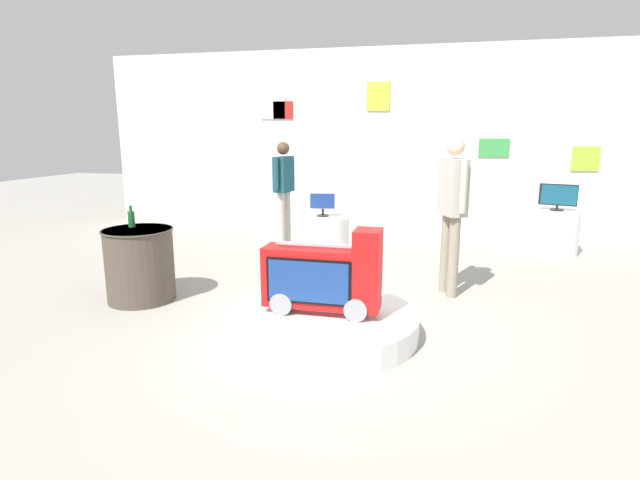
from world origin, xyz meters
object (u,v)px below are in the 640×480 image
display_pedestal_center_rear (323,240)px  side_table_round (140,264)px  novelty_firetruck_tv (324,279)px  shopper_browsing_rear (284,186)px  shopper_browsing_near_truck (452,204)px  tv_on_center_rear (323,203)px  tv_on_left_rear (558,196)px  bottle_on_side_table (131,218)px  main_display_pedestal (322,324)px  display_pedestal_left_rear (554,232)px

display_pedestal_center_rear → side_table_round: 2.59m
novelty_firetruck_tv → shopper_browsing_rear: (-1.46, 3.41, 0.44)m
shopper_browsing_rear → shopper_browsing_near_truck: bearing=-36.3°
shopper_browsing_near_truck → shopper_browsing_rear: size_ratio=1.06×
display_pedestal_center_rear → tv_on_center_rear: bearing=-98.2°
tv_on_left_rear → shopper_browsing_rear: shopper_browsing_rear is taller
bottle_on_side_table → shopper_browsing_rear: 2.95m
tv_on_center_rear → bottle_on_side_table: (-1.74, -1.92, 0.04)m
main_display_pedestal → bottle_on_side_table: bottle_on_side_table is taller
novelty_firetruck_tv → display_pedestal_left_rear: 4.73m
shopper_browsing_rear → bottle_on_side_table: bearing=-107.4°
novelty_firetruck_tv → tv_on_left_rear: size_ratio=2.04×
tv_on_center_rear → shopper_browsing_near_truck: (1.73, -1.01, 0.18)m
display_pedestal_center_rear → shopper_browsing_near_truck: 2.13m
novelty_firetruck_tv → display_pedestal_left_rear: bearing=55.0°
display_pedestal_center_rear → bottle_on_side_table: size_ratio=3.13×
novelty_firetruck_tv → display_pedestal_center_rear: novelty_firetruck_tv is taller
shopper_browsing_near_truck → display_pedestal_center_rear: bearing=149.7°
novelty_firetruck_tv → side_table_round: (-2.21, 0.50, -0.14)m
novelty_firetruck_tv → display_pedestal_center_rear: 2.60m
novelty_firetruck_tv → display_pedestal_left_rear: size_ratio=1.55×
tv_on_left_rear → shopper_browsing_near_truck: shopper_browsing_near_truck is taller
main_display_pedestal → display_pedestal_left_rear: display_pedestal_left_rear is taller
display_pedestal_left_rear → shopper_browsing_near_truck: size_ratio=0.38×
tv_on_center_rear → side_table_round: tv_on_center_rear is taller
display_pedestal_left_rear → bottle_on_side_table: bottle_on_side_table is taller
side_table_round → bottle_on_side_table: bearing=142.4°
side_table_round → novelty_firetruck_tv: bearing=-12.7°
tv_on_center_rear → side_table_round: 2.62m
tv_on_left_rear → display_pedestal_center_rear: (-3.32, -1.34, -0.56)m
main_display_pedestal → side_table_round: (-2.19, 0.49, 0.30)m
tv_on_center_rear → display_pedestal_center_rear: bearing=81.8°
side_table_round → bottle_on_side_table: (-0.13, 0.10, 0.49)m
shopper_browsing_near_truck → novelty_firetruck_tv: bearing=-126.7°
novelty_firetruck_tv → shopper_browsing_rear: shopper_browsing_rear is taller
novelty_firetruck_tv → bottle_on_side_table: bearing=165.7°
display_pedestal_left_rear → shopper_browsing_near_truck: shopper_browsing_near_truck is taller
display_pedestal_left_rear → tv_on_center_rear: tv_on_center_rear is taller
display_pedestal_left_rear → tv_on_left_rear: (0.00, -0.00, 0.56)m
display_pedestal_center_rear → bottle_on_side_table: 2.66m
main_display_pedestal → novelty_firetruck_tv: 0.44m
tv_on_left_rear → bottle_on_side_table: (-5.06, -3.27, 0.01)m
display_pedestal_center_rear → shopper_browsing_rear: 1.40m
novelty_firetruck_tv → display_pedestal_left_rear: novelty_firetruck_tv is taller
display_pedestal_left_rear → shopper_browsing_near_truck: 2.93m
tv_on_left_rear → bottle_on_side_table: 6.02m
main_display_pedestal → shopper_browsing_near_truck: (1.15, 1.51, 0.94)m
tv_on_left_rear → side_table_round: (-4.93, -3.37, -0.48)m
main_display_pedestal → bottle_on_side_table: size_ratio=7.37×
tv_on_left_rear → display_pedestal_left_rear: bearing=105.2°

